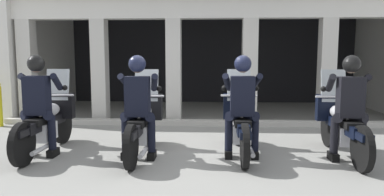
% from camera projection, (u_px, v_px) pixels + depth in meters
% --- Properties ---
extents(ground_plane, '(80.00, 80.00, 0.00)m').
position_uv_depth(ground_plane, '(198.00, 120.00, 8.91)').
color(ground_plane, gray).
extents(station_building, '(10.07, 4.37, 3.04)m').
position_uv_depth(station_building, '(212.00, 44.00, 10.55)').
color(station_building, black).
rests_on(station_building, ground).
extents(kerb_strip, '(9.57, 0.24, 0.12)m').
position_uv_depth(kerb_strip, '(211.00, 123.00, 8.16)').
color(kerb_strip, '#B7B5AD').
rests_on(kerb_strip, ground).
extents(motorcycle_far_left, '(0.62, 2.04, 1.35)m').
position_uv_depth(motorcycle_far_left, '(48.00, 122.00, 5.88)').
color(motorcycle_far_left, black).
rests_on(motorcycle_far_left, ground).
extents(police_officer_far_left, '(0.63, 0.61, 1.58)m').
position_uv_depth(police_officer_far_left, '(38.00, 97.00, 5.55)').
color(police_officer_far_left, black).
rests_on(police_officer_far_left, ground).
extents(motorcycle_center_left, '(0.62, 2.04, 1.35)m').
position_uv_depth(motorcycle_center_left, '(142.00, 123.00, 5.74)').
color(motorcycle_center_left, black).
rests_on(motorcycle_center_left, ground).
extents(police_officer_center_left, '(0.63, 0.61, 1.58)m').
position_uv_depth(police_officer_center_left, '(138.00, 98.00, 5.41)').
color(police_officer_center_left, black).
rests_on(police_officer_center_left, ground).
extents(motorcycle_center_right, '(0.62, 2.04, 1.35)m').
position_uv_depth(motorcycle_center_right, '(240.00, 123.00, 5.80)').
color(motorcycle_center_right, black).
rests_on(motorcycle_center_right, ground).
extents(police_officer_center_right, '(0.63, 0.61, 1.58)m').
position_uv_depth(police_officer_center_right, '(242.00, 98.00, 5.46)').
color(police_officer_center_right, black).
rests_on(police_officer_center_right, ground).
extents(motorcycle_far_right, '(0.62, 2.04, 1.35)m').
position_uv_depth(motorcycle_far_right, '(341.00, 124.00, 5.65)').
color(motorcycle_far_right, black).
rests_on(motorcycle_far_right, ground).
extents(police_officer_far_right, '(0.63, 0.61, 1.58)m').
position_uv_depth(police_officer_far_right, '(349.00, 99.00, 5.31)').
color(police_officer_far_right, black).
rests_on(police_officer_far_right, ground).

